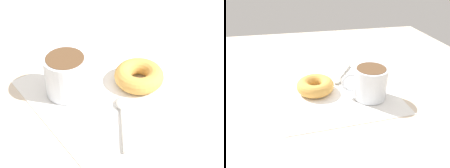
% 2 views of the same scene
% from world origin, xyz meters
% --- Properties ---
extents(ground_plane, '(1.20, 1.20, 0.02)m').
position_xyz_m(ground_plane, '(0.00, 0.00, -0.01)').
color(ground_plane, beige).
extents(napkin, '(0.34, 0.34, 0.00)m').
position_xyz_m(napkin, '(0.03, -0.03, 0.00)').
color(napkin, white).
rests_on(napkin, ground_plane).
extents(coffee_cup, '(0.12, 0.09, 0.09)m').
position_xyz_m(coffee_cup, '(0.11, -0.08, 0.05)').
color(coffee_cup, silver).
rests_on(coffee_cup, napkin).
extents(donut, '(0.11, 0.11, 0.04)m').
position_xyz_m(donut, '(-0.04, -0.02, 0.02)').
color(donut, gold).
rests_on(donut, napkin).
extents(spoon, '(0.09, 0.13, 0.01)m').
position_xyz_m(spoon, '(0.05, 0.04, 0.01)').
color(spoon, '#B7B2A8').
rests_on(spoon, napkin).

